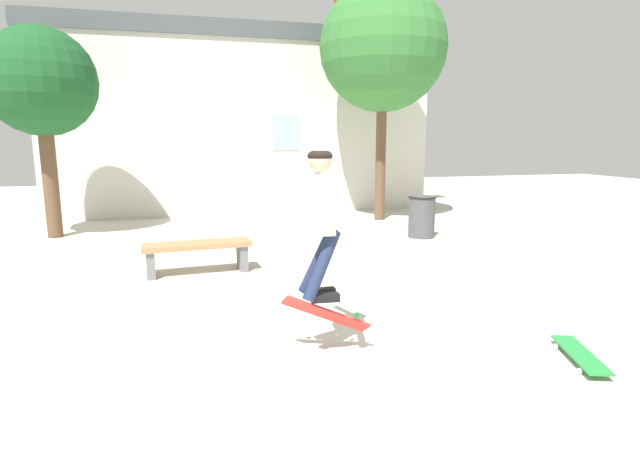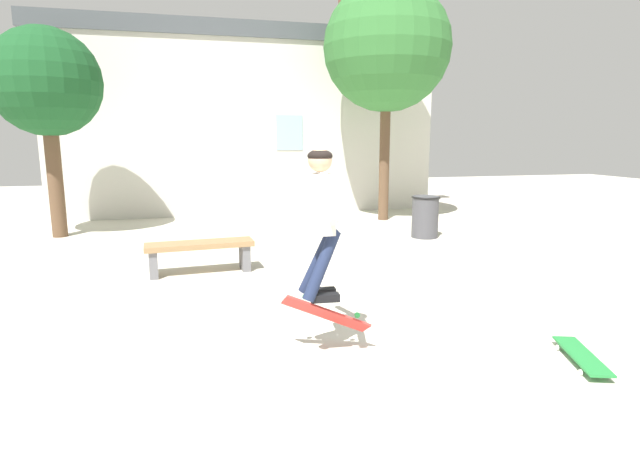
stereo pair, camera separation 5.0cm
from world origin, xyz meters
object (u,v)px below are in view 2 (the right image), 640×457
object	(u,v)px
skateboard_flipping	(326,314)
skater	(320,211)
tree_right	(387,48)
skateboard_resting	(582,355)
tree_left	(46,84)
trash_bin	(425,216)
park_bench	(200,251)

from	to	relation	value
skateboard_flipping	skater	bearing A→B (deg)	-129.26
tree_right	skateboard_resting	world-z (taller)	tree_right
skater	skateboard_resting	bearing A→B (deg)	-13.81
skateboard_flipping	skateboard_resting	size ratio (longest dim) A/B	0.96
tree_left	skater	world-z (taller)	tree_left
tree_right	skater	distance (m)	8.49
trash_bin	skateboard_flipping	distance (m)	5.93
park_bench	tree_right	bearing A→B (deg)	37.37
trash_bin	skateboard_flipping	size ratio (longest dim) A/B	1.03
trash_bin	skateboard_resting	bearing A→B (deg)	-101.96
park_bench	skateboard_resting	xyz separation A→B (m)	(3.30, -3.99, -0.28)
skateboard_resting	skateboard_flipping	bearing A→B (deg)	88.68
park_bench	skateboard_flipping	distance (m)	3.37
tree_left	tree_right	bearing A→B (deg)	3.08
park_bench	skateboard_flipping	xyz separation A→B (m)	(1.11, -3.18, 0.03)
tree_left	skateboard_flipping	bearing A→B (deg)	-60.28
skateboard_flipping	park_bench	bearing A→B (deg)	115.86
skater	skateboard_flipping	world-z (taller)	skater
trash_bin	skateboard_flipping	xyz separation A→B (m)	(-3.39, -4.87, -0.07)
tree_left	skateboard_resting	bearing A→B (deg)	-51.41
skater	skateboard_flipping	distance (m)	1.00
tree_left	park_bench	bearing A→B (deg)	-52.55
skateboard_flipping	skateboard_resting	bearing A→B (deg)	-13.67
skateboard_resting	tree_right	bearing A→B (deg)	10.38
skateboard_flipping	skateboard_resting	xyz separation A→B (m)	(2.18, -0.81, -0.31)
tree_right	park_bench	xyz separation A→B (m)	(-4.50, -4.00, -3.74)
park_bench	tree_left	bearing A→B (deg)	123.17
trash_bin	skateboard_resting	distance (m)	5.81
trash_bin	tree_right	bearing A→B (deg)	90.00
tree_right	skater	world-z (taller)	tree_right
skater	tree_right	bearing A→B (deg)	68.48
park_bench	skater	xyz separation A→B (m)	(1.03, -3.26, 1.03)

